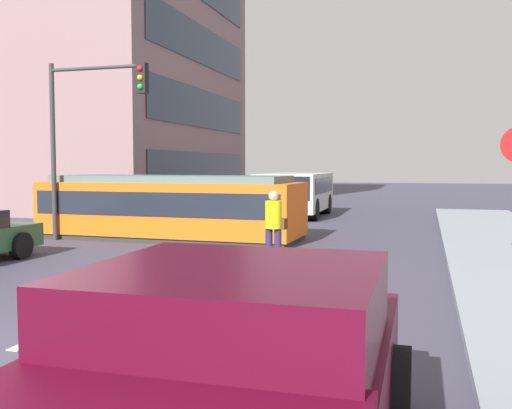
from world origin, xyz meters
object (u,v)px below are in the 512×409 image
(pedestrian_crossing, at_px, (274,224))
(traffic_light_mast, at_px, (89,116))
(parked_sedan_far, at_px, (147,207))
(pickup_truck_parked, at_px, (207,407))
(streetcar_tram, at_px, (170,206))
(city_bus, at_px, (295,192))

(pedestrian_crossing, height_order, traffic_light_mast, traffic_light_mast)
(pedestrian_crossing, distance_m, parked_sedan_far, 10.56)
(pedestrian_crossing, xyz_separation_m, parked_sedan_far, (-7.07, 7.84, -0.32))
(pickup_truck_parked, relative_size, parked_sedan_far, 1.12)
(pedestrian_crossing, relative_size, traffic_light_mast, 0.32)
(streetcar_tram, relative_size, traffic_light_mast, 1.54)
(pickup_truck_parked, height_order, parked_sedan_far, pickup_truck_parked)
(streetcar_tram, distance_m, traffic_light_mast, 3.53)
(city_bus, height_order, pedestrian_crossing, city_bus)
(parked_sedan_far, bearing_deg, city_bus, 43.67)
(pickup_truck_parked, height_order, traffic_light_mast, traffic_light_mast)
(traffic_light_mast, bearing_deg, pedestrian_crossing, -22.72)
(streetcar_tram, distance_m, city_bus, 8.76)
(traffic_light_mast, bearing_deg, parked_sedan_far, 99.45)
(streetcar_tram, bearing_deg, pickup_truck_parked, -64.18)
(streetcar_tram, bearing_deg, city_bus, 76.94)
(streetcar_tram, relative_size, pickup_truck_parked, 1.60)
(city_bus, height_order, traffic_light_mast, traffic_light_mast)
(pickup_truck_parked, relative_size, traffic_light_mast, 0.97)
(city_bus, distance_m, parked_sedan_far, 6.63)
(pedestrian_crossing, bearing_deg, pickup_truck_parked, -77.74)
(city_bus, relative_size, parked_sedan_far, 1.24)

